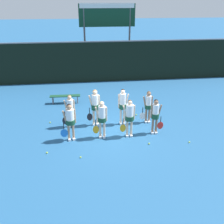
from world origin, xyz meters
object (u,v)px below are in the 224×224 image
at_px(player_4, 70,109).
at_px(tennis_ball_1, 149,144).
at_px(player_2, 129,115).
at_px(player_7, 148,105).
at_px(player_1, 102,117).
at_px(tennis_ball_5, 136,115).
at_px(player_5, 95,104).
at_px(tennis_ball_2, 81,157).
at_px(tennis_ball_3, 47,153).
at_px(player_3, 155,114).
at_px(player_0, 70,119).
at_px(scoreboard, 107,20).
at_px(tennis_ball_0, 189,142).
at_px(player_6, 123,104).
at_px(tennis_ball_4, 50,122).
at_px(bench_courtside, 65,97).

relative_size(player_4, tennis_ball_1, 24.40).
distance_m(player_2, player_7, 1.75).
bearing_deg(player_7, player_1, -147.90).
relative_size(player_7, tennis_ball_5, 23.25).
distance_m(player_5, player_7, 2.60).
distance_m(player_1, player_5, 1.31).
distance_m(tennis_ball_2, tennis_ball_3, 1.43).
bearing_deg(tennis_ball_2, player_3, 25.73).
bearing_deg(tennis_ball_3, tennis_ball_1, 2.44).
height_order(player_0, player_3, player_0).
bearing_deg(scoreboard, tennis_ball_0, -78.48).
distance_m(player_4, tennis_ball_1, 4.05).
bearing_deg(player_4, tennis_ball_0, -23.66).
distance_m(scoreboard, player_6, 9.66).
relative_size(player_1, player_5, 0.95).
bearing_deg(tennis_ball_4, tennis_ball_1, -30.89).
relative_size(player_0, tennis_ball_1, 25.60).
distance_m(bench_courtside, player_5, 3.55).
xyz_separation_m(tennis_ball_2, tennis_ball_5, (3.00, 3.68, 0.00)).
distance_m(bench_courtside, player_1, 4.78).
bearing_deg(player_6, tennis_ball_1, -66.60).
distance_m(player_6, player_7, 1.27).
xyz_separation_m(tennis_ball_0, tennis_ball_3, (-6.02, -0.09, 0.00)).
xyz_separation_m(tennis_ball_4, tennis_ball_5, (4.47, 0.39, 0.00)).
bearing_deg(tennis_ball_0, player_4, 156.49).
bearing_deg(player_7, tennis_ball_1, -97.64).
height_order(player_1, tennis_ball_4, player_1).
xyz_separation_m(tennis_ball_0, tennis_ball_4, (-6.15, 2.72, 0.00)).
height_order(player_7, tennis_ball_3, player_7).
bearing_deg(tennis_ball_2, bench_courtside, 97.65).
xyz_separation_m(player_0, player_1, (1.37, 0.05, -0.00)).
bearing_deg(bench_courtside, tennis_ball_1, -53.32).
height_order(player_7, tennis_ball_5, player_7).
relative_size(player_0, player_6, 0.94).
bearing_deg(player_3, tennis_ball_3, -163.87).
bearing_deg(player_2, player_3, 8.17).
xyz_separation_m(player_1, tennis_ball_5, (2.01, 2.13, -0.98)).
distance_m(scoreboard, tennis_ball_3, 12.72).
bearing_deg(player_3, scoreboard, 98.26).
distance_m(player_1, player_7, 2.70).
height_order(scoreboard, tennis_ball_1, scoreboard).
xyz_separation_m(player_0, player_7, (3.76, 1.31, -0.06)).
bearing_deg(tennis_ball_2, tennis_ball_0, 7.04).
height_order(player_1, player_2, player_2).
bearing_deg(player_3, tennis_ball_1, -114.30).
relative_size(player_1, tennis_ball_1, 25.90).
bearing_deg(player_4, player_0, -88.92).
relative_size(player_6, tennis_ball_5, 25.71).
bearing_deg(tennis_ball_1, scoreboard, 92.80).
bearing_deg(tennis_ball_0, player_0, 169.71).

